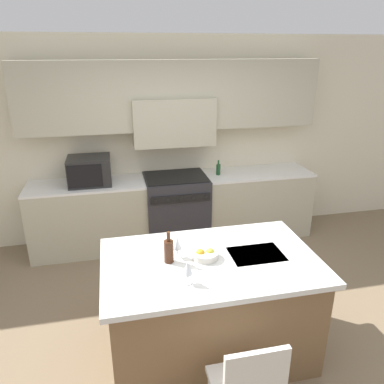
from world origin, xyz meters
name	(u,v)px	position (x,y,z in m)	size (l,w,h in m)	color
ground_plane	(214,339)	(0.00, 0.00, 0.00)	(10.00, 10.00, 0.00)	#7A664C
back_cabinetry	(171,123)	(0.00, 2.22, 1.61)	(10.00, 0.46, 2.70)	beige
back_counter	(176,210)	(0.00, 1.98, 0.46)	(3.77, 0.62, 0.93)	#B2AD93
range_stove	(176,209)	(0.00, 1.96, 0.48)	(0.82, 0.70, 0.95)	#2D2D33
microwave	(90,171)	(-1.09, 1.97, 1.10)	(0.52, 0.44, 0.34)	black
kitchen_island	(210,306)	(-0.08, -0.10, 0.47)	(1.75, 1.09, 0.92)	brown
wine_bottle	(169,251)	(-0.41, -0.06, 1.03)	(0.08, 0.08, 0.27)	#422314
wine_glass_near	(188,269)	(-0.33, -0.38, 1.05)	(0.07, 0.07, 0.18)	white
wine_glass_far	(177,244)	(-0.33, -0.01, 1.05)	(0.07, 0.07, 0.18)	white
fruit_bowl	(205,254)	(-0.12, -0.07, 0.96)	(0.21, 0.21, 0.09)	silver
oil_bottle_on_counter	(218,169)	(0.58, 1.97, 1.00)	(0.06, 0.06, 0.20)	#194723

